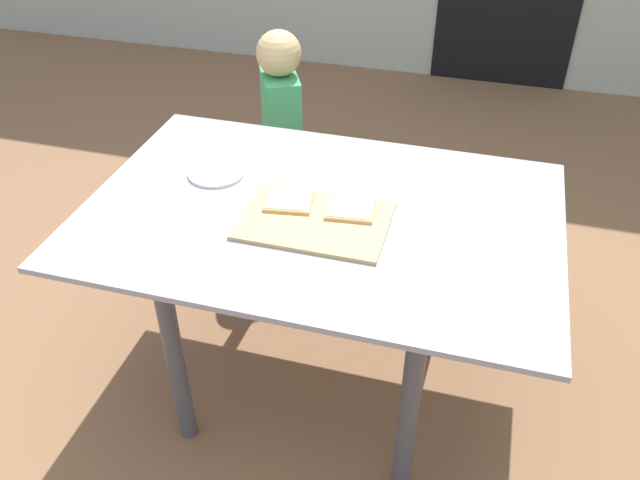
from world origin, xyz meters
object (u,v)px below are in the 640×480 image
(pizza_slice_far_right, at_px, (350,209))
(child_left, at_px, (282,127))
(plate_white_left, at_px, (216,173))
(dining_table, at_px, (320,239))
(pizza_slice_far_left, at_px, (289,200))
(cutting_board, at_px, (314,220))

(pizza_slice_far_right, distance_m, child_left, 0.93)
(plate_white_left, bearing_deg, dining_table, -16.62)
(pizza_slice_far_left, distance_m, child_left, 0.85)
(plate_white_left, xyz_separation_m, child_left, (-0.00, 0.67, -0.17))
(dining_table, relative_size, child_left, 1.45)
(pizza_slice_far_left, relative_size, plate_white_left, 0.85)
(pizza_slice_far_left, bearing_deg, child_left, 110.37)
(plate_white_left, bearing_deg, pizza_slice_far_right, -12.75)
(plate_white_left, relative_size, child_left, 0.19)
(plate_white_left, bearing_deg, child_left, 90.39)
(cutting_board, distance_m, plate_white_left, 0.42)
(dining_table, relative_size, pizza_slice_far_left, 8.98)
(cutting_board, xyz_separation_m, pizza_slice_far_left, (-0.10, 0.06, 0.01))
(pizza_slice_far_left, height_order, pizza_slice_far_right, same)
(pizza_slice_far_left, relative_size, child_left, 0.16)
(child_left, bearing_deg, dining_table, -63.63)
(pizza_slice_far_right, bearing_deg, plate_white_left, 167.25)
(plate_white_left, bearing_deg, cutting_board, -24.55)
(pizza_slice_far_left, bearing_deg, cutting_board, -33.49)
(dining_table, relative_size, plate_white_left, 7.60)
(dining_table, distance_m, child_left, 0.88)
(cutting_board, bearing_deg, child_left, 114.59)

